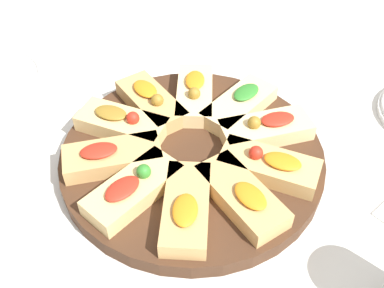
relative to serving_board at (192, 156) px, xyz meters
name	(u,v)px	position (x,y,z in m)	size (l,w,h in m)	color
ground_plane	(192,162)	(0.00, 0.00, -0.01)	(3.00, 3.00, 0.00)	silver
serving_board	(192,156)	(0.00, 0.00, 0.00)	(0.38, 0.38, 0.02)	#422819
focaccia_slice_0	(112,157)	(-0.11, 0.02, 0.03)	(0.14, 0.08, 0.03)	tan
focaccia_slice_1	(133,189)	(-0.10, -0.05, 0.03)	(0.15, 0.11, 0.04)	#DBB775
focaccia_slice_2	(186,208)	(-0.05, -0.10, 0.03)	(0.11, 0.15, 0.03)	tan
focaccia_slice_3	(242,196)	(0.02, -0.11, 0.03)	(0.08, 0.14, 0.03)	tan
focaccia_slice_4	(269,165)	(0.08, -0.08, 0.03)	(0.14, 0.14, 0.04)	tan
focaccia_slice_5	(266,129)	(0.11, -0.01, 0.03)	(0.14, 0.07, 0.04)	#E5C689
focaccia_slice_6	(240,105)	(0.10, 0.05, 0.03)	(0.15, 0.11, 0.03)	#E5C689
focaccia_slice_7	(195,94)	(0.05, 0.10, 0.03)	(0.11, 0.15, 0.04)	#E5C689
focaccia_slice_8	(151,102)	(-0.02, 0.11, 0.03)	(0.08, 0.14, 0.04)	tan
focaccia_slice_9	(122,123)	(-0.08, 0.08, 0.03)	(0.14, 0.13, 0.04)	#DBB775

